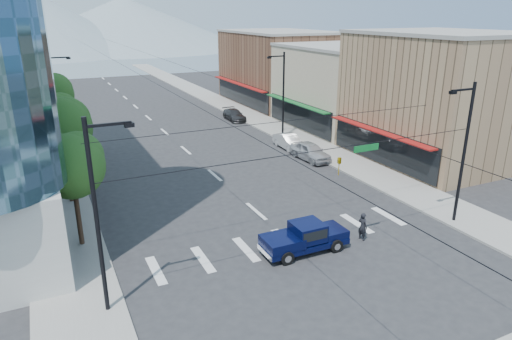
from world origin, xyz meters
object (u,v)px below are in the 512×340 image
at_px(pickup_truck, 304,237).
at_px(pedestrian, 363,226).
at_px(parked_car_mid, 289,142).
at_px(parked_car_near, 310,151).
at_px(parked_car_far, 234,115).

xyz_separation_m(pickup_truck, pedestrian, (3.85, -0.29, -0.03)).
bearing_deg(pedestrian, pickup_truck, 75.29).
height_order(pickup_truck, parked_car_mid, pickup_truck).
distance_m(pickup_truck, pedestrian, 3.86).
bearing_deg(parked_car_near, pickup_truck, -126.25).
bearing_deg(pickup_truck, parked_car_near, 57.21).
bearing_deg(pickup_truck, parked_car_far, 74.15).
distance_m(parked_car_mid, parked_car_far, 13.83).
xyz_separation_m(pedestrian, parked_car_far, (5.47, 32.37, -0.19)).
xyz_separation_m(parked_car_mid, parked_car_far, (0.00, 13.83, -0.05)).
xyz_separation_m(pickup_truck, parked_car_mid, (9.32, 18.25, -0.17)).
bearing_deg(parked_car_far, pedestrian, -97.20).
xyz_separation_m(pickup_truck, parked_car_far, (9.32, 32.08, -0.22)).
relative_size(pedestrian, parked_car_near, 0.37).
relative_size(parked_car_near, parked_car_far, 1.02).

